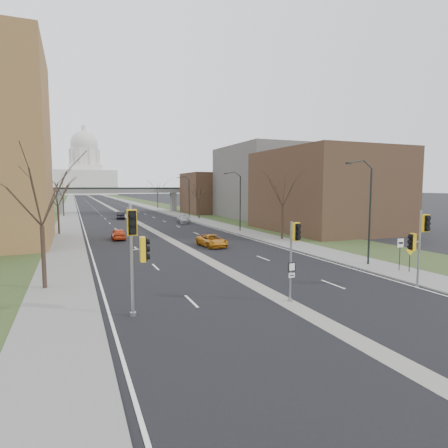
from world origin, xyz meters
TOP-DOWN VIEW (x-y plane):
  - ground at (0.00, 0.00)m, footprint 700.00×700.00m
  - road_surface at (0.00, 150.00)m, footprint 20.00×600.00m
  - median_strip at (0.00, 150.00)m, footprint 1.20×600.00m
  - sidewalk_right at (12.00, 150.00)m, footprint 4.00×600.00m
  - sidewalk_left at (-12.00, 150.00)m, footprint 4.00×600.00m
  - grass_verge_right at (18.00, 150.00)m, footprint 8.00×600.00m
  - grass_verge_left at (-18.00, 150.00)m, footprint 8.00×600.00m
  - commercial_block_near at (24.00, 28.00)m, footprint 16.00×20.00m
  - commercial_block_mid at (28.00, 52.00)m, footprint 18.00×22.00m
  - commercial_block_far at (22.00, 70.00)m, footprint 14.00×14.00m
  - pedestrian_bridge at (0.00, 80.00)m, footprint 34.00×3.00m
  - capitol at (0.00, 320.00)m, footprint 48.00×42.00m
  - streetlight_near at (10.99, 6.00)m, footprint 2.61×0.20m
  - streetlight_mid at (10.99, 32.00)m, footprint 2.61×0.20m
  - streetlight_far at (10.99, 58.00)m, footprint 2.61×0.20m
  - tree_left_a at (-13.00, 8.00)m, footprint 7.20×7.20m
  - tree_left_b at (-13.00, 38.00)m, footprint 6.75×6.75m
  - tree_left_c at (-13.00, 72.00)m, footprint 7.65×7.65m
  - tree_right_a at (13.00, 22.00)m, footprint 7.20×7.20m
  - tree_right_b at (13.00, 55.00)m, footprint 6.30×6.30m
  - tree_right_c at (13.00, 95.00)m, footprint 7.65×7.65m
  - signal_pole_left at (-8.29, 0.54)m, footprint 1.05×1.01m
  - signal_pole_median at (0.33, -0.38)m, footprint 0.54×0.77m
  - signal_pole_right at (9.57, -0.73)m, footprint 0.85×1.07m
  - speed_limit_sign at (12.29, 3.22)m, footprint 0.54×0.11m
  - warning_sign at (12.63, 2.57)m, footprint 0.82×0.06m
  - car_left_near at (-5.93, 30.00)m, footprint 1.79×4.20m
  - car_left_far at (-2.00, 61.17)m, footprint 2.02×4.70m
  - car_right_near at (3.04, 20.30)m, footprint 2.57×4.96m
  - car_right_mid at (7.62, 47.49)m, footprint 2.43×4.95m

SIDE VIEW (x-z plane):
  - ground at x=0.00m, z-range 0.00..0.00m
  - median_strip at x=0.00m, z-range -0.01..0.01m
  - road_surface at x=0.00m, z-range 0.00..0.01m
  - grass_verge_right at x=18.00m, z-range 0.00..0.10m
  - grass_verge_left at x=-18.00m, z-range 0.00..0.10m
  - sidewalk_right at x=12.00m, z-range 0.00..0.12m
  - sidewalk_left at x=-12.00m, z-range 0.00..0.12m
  - car_right_near at x=3.04m, z-range 0.00..1.34m
  - car_right_mid at x=7.62m, z-range 0.00..1.39m
  - car_left_near at x=-5.93m, z-range 0.00..1.41m
  - car_left_far at x=-2.00m, z-range 0.00..1.51m
  - warning_sign at x=12.63m, z-range 0.43..2.53m
  - speed_limit_sign at x=12.29m, z-range 0.59..3.08m
  - signal_pole_median at x=0.33m, z-range 0.92..5.57m
  - signal_pole_right at x=9.57m, z-range 0.78..5.86m
  - signal_pole_left at x=-8.29m, z-range 0.89..6.66m
  - pedestrian_bridge at x=0.00m, z-range 1.62..8.07m
  - commercial_block_far at x=22.00m, z-range 0.00..10.00m
  - tree_right_b at x=13.00m, z-range 1.71..9.93m
  - commercial_block_near at x=24.00m, z-range 0.00..12.00m
  - tree_left_b at x=-13.00m, z-range 1.82..10.63m
  - tree_left_a at x=-13.00m, z-range 1.94..11.34m
  - tree_right_a at x=13.00m, z-range 1.94..11.34m
  - streetlight_near at x=10.99m, z-range 2.60..11.30m
  - streetlight_mid at x=10.99m, z-range 2.60..11.30m
  - streetlight_far at x=10.99m, z-range 2.60..11.30m
  - tree_left_c at x=-13.00m, z-range 2.05..12.04m
  - tree_right_c at x=13.00m, z-range 2.05..12.04m
  - commercial_block_mid at x=28.00m, z-range 0.00..15.00m
  - capitol at x=0.00m, z-range -9.28..46.47m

